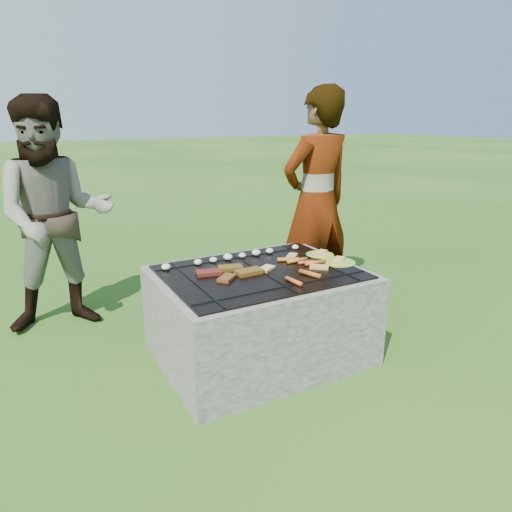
{
  "coord_description": "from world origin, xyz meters",
  "views": [
    {
      "loc": [
        -1.34,
        -2.44,
        1.57
      ],
      "look_at": [
        0.0,
        0.05,
        0.7
      ],
      "focal_mm": 32.0,
      "sensor_mm": 36.0,
      "label": 1
    }
  ],
  "objects": [
    {
      "name": "plate_far",
      "position": [
        0.56,
        0.12,
        0.61
      ],
      "size": [
        0.24,
        0.24,
        0.03
      ],
      "color": "#F6FF3C",
      "rests_on": "fire_pit"
    },
    {
      "name": "bystander",
      "position": [
        -1.08,
        1.14,
        0.86
      ],
      "size": [
        0.9,
        0.74,
        1.72
      ],
      "primitive_type": "imported",
      "rotation": [
        0.0,
        0.0,
        -0.11
      ],
      "color": "#9F9185",
      "rests_on": "ground"
    },
    {
      "name": "lawn",
      "position": [
        0.0,
        0.0,
        0.0
      ],
      "size": [
        60.0,
        60.0,
        0.0
      ],
      "primitive_type": "plane",
      "color": "#214B12",
      "rests_on": "ground"
    },
    {
      "name": "sausages",
      "position": [
        0.27,
        -0.08,
        0.63
      ],
      "size": [
        0.42,
        0.49,
        0.03
      ],
      "color": "orange",
      "rests_on": "fire_pit"
    },
    {
      "name": "bread_on_grate",
      "position": [
        0.25,
        -0.01,
        0.62
      ],
      "size": [
        0.46,
        0.42,
        0.02
      ],
      "color": "#F1CF7B",
      "rests_on": "fire_pit"
    },
    {
      "name": "pork_slabs",
      "position": [
        -0.19,
        0.04,
        0.62
      ],
      "size": [
        0.4,
        0.3,
        0.03
      ],
      "color": "maroon",
      "rests_on": "fire_pit"
    },
    {
      "name": "fire_pit",
      "position": [
        0.0,
        0.0,
        0.28
      ],
      "size": [
        1.3,
        1.0,
        0.62
      ],
      "color": "#A29A90",
      "rests_on": "ground"
    },
    {
      "name": "cook",
      "position": [
        0.83,
        0.55,
        0.9
      ],
      "size": [
        0.7,
        0.5,
        1.8
      ],
      "primitive_type": "imported",
      "rotation": [
        0.0,
        0.0,
        3.25
      ],
      "color": "gray",
      "rests_on": "ground"
    },
    {
      "name": "plate_near",
      "position": [
        0.56,
        -0.09,
        0.61
      ],
      "size": [
        0.29,
        0.29,
        0.03
      ],
      "color": "#B1CD31",
      "rests_on": "fire_pit"
    },
    {
      "name": "mushrooms",
      "position": [
        -0.04,
        0.31,
        0.63
      ],
      "size": [
        1.05,
        0.06,
        0.04
      ],
      "color": "white",
      "rests_on": "fire_pit"
    }
  ]
}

